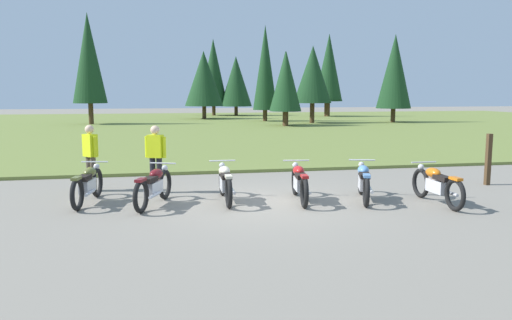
{
  "coord_description": "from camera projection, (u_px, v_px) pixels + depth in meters",
  "views": [
    {
      "loc": [
        -2.28,
        -10.85,
        2.47
      ],
      "look_at": [
        0.0,
        0.6,
        0.9
      ],
      "focal_mm": 35.31,
      "sensor_mm": 36.0,
      "label": 1
    }
  ],
  "objects": [
    {
      "name": "rider_in_hivis_vest",
      "position": [
        156.0,
        155.0,
        12.37
      ],
      "size": [
        0.51,
        0.35,
        1.67
      ],
      "color": "black",
      "rests_on": "ground"
    },
    {
      "name": "motorcycle_olive",
      "position": [
        88.0,
        184.0,
        11.24
      ],
      "size": [
        0.65,
        2.08,
        0.88
      ],
      "color": "black",
      "rests_on": "ground"
    },
    {
      "name": "ground_plane",
      "position": [
        261.0,
        203.0,
        11.31
      ],
      "size": [
        140.0,
        140.0,
        0.0
      ],
      "primitive_type": "plane",
      "color": "gray"
    },
    {
      "name": "motorcycle_sky_blue",
      "position": [
        364.0,
        182.0,
        11.56
      ],
      "size": [
        0.87,
        2.02,
        0.88
      ],
      "color": "black",
      "rests_on": "ground"
    },
    {
      "name": "rider_with_back_turned",
      "position": [
        90.0,
        154.0,
        12.58
      ],
      "size": [
        0.4,
        0.45,
        1.67
      ],
      "color": "#4C4233",
      "rests_on": "ground"
    },
    {
      "name": "grass_moorland",
      "position": [
        188.0,
        126.0,
        36.84
      ],
      "size": [
        80.0,
        44.0,
        0.1
      ],
      "primitive_type": "cube",
      "color": "olive",
      "rests_on": "ground"
    },
    {
      "name": "forest_treeline",
      "position": [
        263.0,
        74.0,
        44.82
      ],
      "size": [
        26.13,
        20.37,
        8.34
      ],
      "color": "#47331E",
      "rests_on": "ground"
    },
    {
      "name": "motorcycle_cream",
      "position": [
        225.0,
        182.0,
        11.44
      ],
      "size": [
        0.62,
        2.1,
        0.88
      ],
      "color": "black",
      "rests_on": "ground"
    },
    {
      "name": "trail_marker_post",
      "position": [
        488.0,
        159.0,
        13.46
      ],
      "size": [
        0.12,
        0.12,
        1.38
      ],
      "primitive_type": "cube",
      "color": "#47331E",
      "rests_on": "ground"
    },
    {
      "name": "motorcycle_orange",
      "position": [
        437.0,
        185.0,
        11.18
      ],
      "size": [
        0.62,
        2.1,
        0.88
      ],
      "color": "black",
      "rests_on": "ground"
    },
    {
      "name": "motorcycle_red",
      "position": [
        300.0,
        182.0,
        11.47
      ],
      "size": [
        0.62,
        2.09,
        0.88
      ],
      "color": "black",
      "rests_on": "ground"
    },
    {
      "name": "motorcycle_maroon",
      "position": [
        154.0,
        186.0,
        11.01
      ],
      "size": [
        0.94,
        1.99,
        0.88
      ],
      "color": "black",
      "rests_on": "ground"
    }
  ]
}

